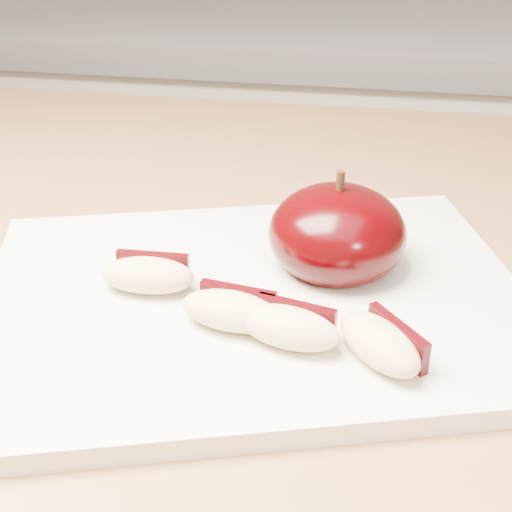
# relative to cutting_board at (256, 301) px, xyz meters

# --- Properties ---
(back_cabinet) EXTENTS (2.40, 0.62, 0.94)m
(back_cabinet) POSITION_rel_cutting_board_xyz_m (0.03, 0.79, -0.44)
(back_cabinet) COLOR silver
(back_cabinet) RESTS_ON ground
(cutting_board) EXTENTS (0.38, 0.33, 0.01)m
(cutting_board) POSITION_rel_cutting_board_xyz_m (0.00, 0.00, 0.00)
(cutting_board) COLOR silver
(cutting_board) RESTS_ON island_counter
(apple_half) EXTENTS (0.10, 0.10, 0.07)m
(apple_half) POSITION_rel_cutting_board_xyz_m (0.04, 0.04, 0.03)
(apple_half) COLOR black
(apple_half) RESTS_ON cutting_board
(apple_wedge_a) EXTENTS (0.06, 0.03, 0.02)m
(apple_wedge_a) POSITION_rel_cutting_board_xyz_m (-0.06, -0.01, 0.02)
(apple_wedge_a) COLOR beige
(apple_wedge_a) RESTS_ON cutting_board
(apple_wedge_b) EXTENTS (0.06, 0.04, 0.02)m
(apple_wedge_b) POSITION_rel_cutting_board_xyz_m (-0.01, -0.04, 0.02)
(apple_wedge_b) COLOR beige
(apple_wedge_b) RESTS_ON cutting_board
(apple_wedge_c) EXTENTS (0.06, 0.04, 0.02)m
(apple_wedge_c) POSITION_rel_cutting_board_xyz_m (0.03, -0.05, 0.02)
(apple_wedge_c) COLOR beige
(apple_wedge_c) RESTS_ON cutting_board
(apple_wedge_d) EXTENTS (0.06, 0.06, 0.02)m
(apple_wedge_d) POSITION_rel_cutting_board_xyz_m (0.08, -0.05, 0.02)
(apple_wedge_d) COLOR beige
(apple_wedge_d) RESTS_ON cutting_board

